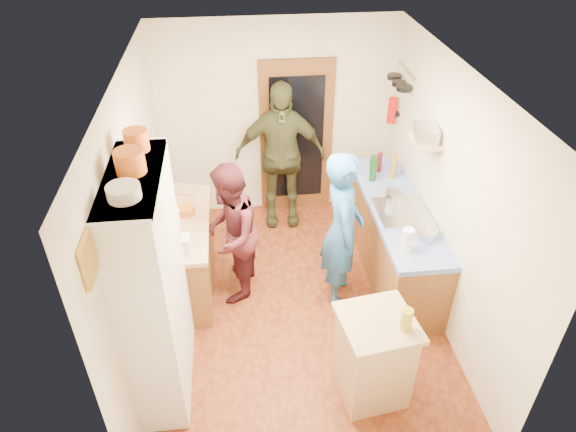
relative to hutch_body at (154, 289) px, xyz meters
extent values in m
cube|color=brown|center=(1.30, 0.80, -1.11)|extent=(3.00, 4.00, 0.02)
cube|color=silver|center=(1.30, 0.80, 1.51)|extent=(3.00, 4.00, 0.02)
cube|color=beige|center=(1.30, 2.81, 0.20)|extent=(3.00, 0.02, 2.60)
cube|color=beige|center=(1.30, -1.21, 0.20)|extent=(3.00, 0.02, 2.60)
cube|color=beige|center=(-0.21, 0.80, 0.20)|extent=(0.02, 4.00, 2.60)
cube|color=beige|center=(2.81, 0.80, 0.20)|extent=(0.02, 4.00, 2.60)
cube|color=brown|center=(1.55, 2.77, -0.05)|extent=(0.95, 0.06, 2.10)
cube|color=black|center=(1.55, 2.74, -0.05)|extent=(0.70, 0.02, 1.70)
cube|color=silver|center=(0.00, 0.00, 0.00)|extent=(0.40, 1.20, 2.20)
cube|color=silver|center=(0.00, 0.00, 1.08)|extent=(0.40, 1.14, 0.04)
cylinder|color=white|center=(0.00, -0.30, 1.15)|extent=(0.23, 0.23, 0.09)
cylinder|color=orange|center=(0.00, 0.04, 1.19)|extent=(0.22, 0.22, 0.17)
cylinder|color=orange|center=(0.00, 0.39, 1.18)|extent=(0.19, 0.19, 0.17)
cube|color=olive|center=(0.10, 1.25, -0.68)|extent=(0.60, 1.40, 0.85)
cube|color=tan|center=(0.10, 1.25, -0.23)|extent=(0.64, 1.44, 0.05)
cube|color=white|center=(0.15, 0.75, -0.12)|extent=(0.22, 0.15, 0.16)
cylinder|color=white|center=(0.05, 1.17, -0.10)|extent=(0.21, 0.21, 0.20)
cylinder|color=orange|center=(0.18, 1.39, -0.16)|extent=(0.24, 0.24, 0.09)
cube|color=tan|center=(0.12, 1.88, -0.19)|extent=(0.35, 0.30, 0.02)
cube|color=olive|center=(2.50, 1.30, -0.68)|extent=(0.60, 2.20, 0.84)
cube|color=#0230C1|center=(2.50, 1.30, -0.23)|extent=(0.62, 2.22, 0.06)
cube|color=silver|center=(2.50, 1.13, -0.18)|extent=(0.55, 0.58, 0.04)
cylinder|color=silver|center=(2.45, 1.29, -0.09)|extent=(0.21, 0.21, 0.14)
cylinder|color=#143F14|center=(2.35, 1.86, -0.04)|extent=(0.09, 0.09, 0.32)
cylinder|color=#591419|center=(2.48, 2.05, -0.07)|extent=(0.08, 0.08, 0.25)
cylinder|color=olive|center=(2.61, 1.89, -0.05)|extent=(0.09, 0.09, 0.30)
cylinder|color=white|center=(2.35, 0.51, -0.07)|extent=(0.14, 0.14, 0.25)
cylinder|color=silver|center=(2.60, 0.70, -0.15)|extent=(0.29, 0.29, 0.10)
cube|color=tan|center=(1.84, -0.39, -0.67)|extent=(0.62, 0.62, 0.86)
cube|color=tan|center=(1.84, -0.39, -0.22)|extent=(0.70, 0.70, 0.05)
cube|color=white|center=(1.78, -0.35, -0.21)|extent=(0.39, 0.33, 0.02)
cylinder|color=#AD9E2D|center=(2.04, -0.48, -0.09)|extent=(0.11, 0.11, 0.20)
cylinder|color=silver|center=(2.76, 2.33, 0.95)|extent=(0.02, 0.65, 0.02)
cylinder|color=black|center=(2.70, 2.15, 0.82)|extent=(0.18, 0.18, 0.05)
cylinder|color=black|center=(2.70, 2.35, 0.80)|extent=(0.16, 0.16, 0.05)
cylinder|color=black|center=(2.70, 2.55, 0.81)|extent=(0.17, 0.17, 0.05)
cube|color=tan|center=(2.67, 1.25, 0.60)|extent=(0.26, 0.42, 0.03)
cube|color=silver|center=(2.67, 1.25, 0.69)|extent=(0.27, 0.33, 0.15)
cube|color=black|center=(2.77, 2.50, 0.35)|extent=(0.06, 0.10, 0.04)
cylinder|color=red|center=(2.71, 2.50, 0.40)|extent=(0.11, 0.11, 0.32)
cube|color=gold|center=(-0.18, -0.75, 0.95)|extent=(0.03, 0.25, 0.30)
imported|color=#255EA6|center=(1.83, 0.88, -0.21)|extent=(0.49, 0.69, 1.79)
imported|color=#45181F|center=(0.67, 1.12, -0.29)|extent=(0.74, 0.88, 1.61)
imported|color=#383A20|center=(1.32, 2.45, -0.13)|extent=(1.17, 0.55, 1.95)
camera|label=1|loc=(0.76, -3.28, 2.95)|focal=32.00mm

